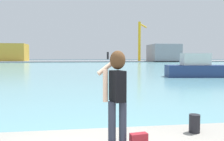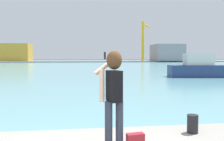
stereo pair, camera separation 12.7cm
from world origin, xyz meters
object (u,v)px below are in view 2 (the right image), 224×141
handbag (135,140)px  harbor_bollard (193,124)px  boat_moored (206,69)px  port_crane (144,37)px  warehouse_right (167,53)px  person_photographer (113,88)px  warehouse_left (12,52)px

handbag → harbor_bollard: bearing=23.3°
boat_moored → port_crane: bearing=88.6°
warehouse_right → port_crane: 10.96m
person_photographer → port_crane: 90.25m
handbag → boat_moored: 22.91m
person_photographer → boat_moored: bearing=-47.7°
handbag → harbor_bollard: size_ratio=0.82×
person_photographer → warehouse_right: 91.52m
handbag → harbor_bollard: (1.39, 0.60, 0.08)m
handbag → port_crane: port_crane is taller
boat_moored → handbag: bearing=-113.6°
person_photographer → warehouse_left: warehouse_left is taller
warehouse_right → warehouse_left: bearing=174.3°
handbag → person_photographer: bearing=166.5°
person_photographer → warehouse_right: warehouse_right is taller
boat_moored → warehouse_right: bearing=81.1°
person_photographer → port_crane: bearing=-30.3°
harbor_bollard → warehouse_right: size_ratio=0.03×
harbor_bollard → warehouse_right: 90.45m
warehouse_right → port_crane: bearing=172.1°
person_photographer → handbag: person_photographer is taller
handbag → warehouse_right: (32.35, 85.54, 2.86)m
handbag → warehouse_left: size_ratio=0.02×
boat_moored → person_photographer: bearing=-114.6°
boat_moored → warehouse_left: (-39.16, 71.98, 2.73)m
harbor_bollard → warehouse_right: (30.96, 84.94, 2.78)m
boat_moored → warehouse_left: size_ratio=0.60×
harbor_bollard → port_crane: 89.39m
handbag → harbor_bollard: harbor_bollard is taller
port_crane → person_photographer: bearing=-105.3°
warehouse_left → boat_moored: bearing=-61.5°
warehouse_left → warehouse_right: bearing=-5.7°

